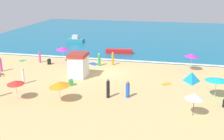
{
  "coord_description": "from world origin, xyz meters",
  "views": [
    {
      "loc": [
        7.44,
        -31.94,
        10.72
      ],
      "look_at": [
        0.54,
        -0.87,
        0.8
      ],
      "focal_mm": 44.71,
      "sensor_mm": 36.0,
      "label": 1
    }
  ],
  "objects_px": {
    "beach_tent": "(192,76)",
    "small_boat_0": "(75,40)",
    "beach_umbrella_4": "(59,84)",
    "beachgoer_6": "(1,65)",
    "beachgoer_7": "(99,60)",
    "beachgoer_3": "(79,61)",
    "beachgoer_8": "(23,76)",
    "beach_umbrella_2": "(63,48)",
    "beach_umbrella_3": "(15,82)",
    "small_boat_1": "(119,51)",
    "beach_umbrella_1": "(217,79)",
    "beachgoer_10": "(71,82)",
    "beach_umbrella_5": "(194,96)",
    "beachgoer_9": "(108,89)",
    "beachgoer_0": "(40,57)",
    "beachgoer_11": "(128,90)",
    "lifeguard_cabana": "(78,65)",
    "beach_umbrella_0": "(192,55)",
    "beachgoer_5": "(49,61)",
    "beachgoer_4": "(113,59)"
  },
  "relations": [
    {
      "from": "beachgoer_4",
      "to": "beachgoer_5",
      "type": "relative_size",
      "value": 1.94
    },
    {
      "from": "beachgoer_9",
      "to": "beachgoer_6",
      "type": "bearing_deg",
      "value": 160.71
    },
    {
      "from": "beach_umbrella_2",
      "to": "beach_umbrella_3",
      "type": "relative_size",
      "value": 1.33
    },
    {
      "from": "beachgoer_9",
      "to": "beachgoer_5",
      "type": "bearing_deg",
      "value": 137.74
    },
    {
      "from": "beach_umbrella_3",
      "to": "beachgoer_11",
      "type": "height_order",
      "value": "beach_umbrella_3"
    },
    {
      "from": "beach_umbrella_2",
      "to": "beach_umbrella_0",
      "type": "bearing_deg",
      "value": -1.54
    },
    {
      "from": "beachgoer_10",
      "to": "small_boat_1",
      "type": "xyz_separation_m",
      "value": [
        2.4,
        15.13,
        0.06
      ]
    },
    {
      "from": "beach_tent",
      "to": "beachgoer_7",
      "type": "height_order",
      "value": "beachgoer_7"
    },
    {
      "from": "beachgoer_8",
      "to": "small_boat_0",
      "type": "height_order",
      "value": "beachgoer_8"
    },
    {
      "from": "beachgoer_5",
      "to": "small_boat_0",
      "type": "distance_m",
      "value": 14.81
    },
    {
      "from": "beachgoer_3",
      "to": "beachgoer_11",
      "type": "relative_size",
      "value": 1.04
    },
    {
      "from": "beachgoer_7",
      "to": "small_boat_0",
      "type": "height_order",
      "value": "beachgoer_7"
    },
    {
      "from": "beach_umbrella_2",
      "to": "beachgoer_7",
      "type": "distance_m",
      "value": 5.72
    },
    {
      "from": "beachgoer_8",
      "to": "beach_umbrella_2",
      "type": "bearing_deg",
      "value": 85.09
    },
    {
      "from": "beach_umbrella_3",
      "to": "beachgoer_10",
      "type": "xyz_separation_m",
      "value": [
        3.72,
        4.77,
        -1.37
      ]
    },
    {
      "from": "beach_umbrella_3",
      "to": "small_boat_1",
      "type": "height_order",
      "value": "beach_umbrella_3"
    },
    {
      "from": "beach_umbrella_4",
      "to": "beachgoer_6",
      "type": "bearing_deg",
      "value": 146.58
    },
    {
      "from": "beach_umbrella_1",
      "to": "beachgoer_11",
      "type": "xyz_separation_m",
      "value": [
        -8.37,
        -1.84,
        -1.12
      ]
    },
    {
      "from": "beach_tent",
      "to": "beach_umbrella_1",
      "type": "bearing_deg",
      "value": -66.02
    },
    {
      "from": "beach_umbrella_4",
      "to": "beachgoer_7",
      "type": "xyz_separation_m",
      "value": [
        0.49,
        12.46,
        -0.96
      ]
    },
    {
      "from": "beach_umbrella_4",
      "to": "beachgoer_3",
      "type": "distance_m",
      "value": 11.36
    },
    {
      "from": "beach_umbrella_0",
      "to": "beach_umbrella_1",
      "type": "height_order",
      "value": "beach_umbrella_0"
    },
    {
      "from": "lifeguard_cabana",
      "to": "beachgoer_8",
      "type": "relative_size",
      "value": 1.58
    },
    {
      "from": "beachgoer_5",
      "to": "beachgoer_11",
      "type": "bearing_deg",
      "value": -36.31
    },
    {
      "from": "beach_umbrella_1",
      "to": "beachgoer_10",
      "type": "height_order",
      "value": "beach_umbrella_1"
    },
    {
      "from": "beachgoer_5",
      "to": "beach_tent",
      "type": "bearing_deg",
      "value": -8.57
    },
    {
      "from": "beach_umbrella_1",
      "to": "beachgoer_9",
      "type": "relative_size",
      "value": 1.37
    },
    {
      "from": "beachgoer_11",
      "to": "lifeguard_cabana",
      "type": "bearing_deg",
      "value": 144.21
    },
    {
      "from": "beachgoer_0",
      "to": "beachgoer_10",
      "type": "relative_size",
      "value": 1.82
    },
    {
      "from": "beach_umbrella_5",
      "to": "beachgoer_9",
      "type": "xyz_separation_m",
      "value": [
        -7.9,
        2.22,
        -0.85
      ]
    },
    {
      "from": "small_boat_0",
      "to": "beachgoer_8",
      "type": "bearing_deg",
      "value": -84.94
    },
    {
      "from": "beach_umbrella_5",
      "to": "beach_umbrella_3",
      "type": "bearing_deg",
      "value": -179.59
    },
    {
      "from": "beachgoer_9",
      "to": "beach_tent",
      "type": "bearing_deg",
      "value": 39.75
    },
    {
      "from": "beachgoer_0",
      "to": "beachgoer_11",
      "type": "relative_size",
      "value": 0.97
    },
    {
      "from": "beach_umbrella_4",
      "to": "beachgoer_3",
      "type": "xyz_separation_m",
      "value": [
        -1.99,
        11.14,
        -0.98
      ]
    },
    {
      "from": "beach_tent",
      "to": "small_boat_0",
      "type": "xyz_separation_m",
      "value": [
        -20.32,
        17.59,
        0.02
      ]
    },
    {
      "from": "beach_umbrella_5",
      "to": "beach_tent",
      "type": "height_order",
      "value": "beach_umbrella_5"
    },
    {
      "from": "beachgoer_4",
      "to": "beachgoer_10",
      "type": "xyz_separation_m",
      "value": [
        -2.75,
        -8.82,
        -0.5
      ]
    },
    {
      "from": "beach_tent",
      "to": "beachgoer_11",
      "type": "xyz_separation_m",
      "value": [
        -6.37,
        -6.35,
        0.24
      ]
    },
    {
      "from": "beachgoer_11",
      "to": "beach_umbrella_2",
      "type": "bearing_deg",
      "value": 135.74
    },
    {
      "from": "lifeguard_cabana",
      "to": "beachgoer_3",
      "type": "xyz_separation_m",
      "value": [
        -1.32,
        3.86,
        -0.7
      ]
    },
    {
      "from": "beachgoer_5",
      "to": "beachgoer_10",
      "type": "bearing_deg",
      "value": -50.86
    },
    {
      "from": "beach_umbrella_5",
      "to": "small_boat_1",
      "type": "xyz_separation_m",
      "value": [
        -10.26,
        19.78,
        -1.33
      ]
    },
    {
      "from": "beach_umbrella_2",
      "to": "beachgoer_10",
      "type": "distance_m",
      "value": 10.11
    },
    {
      "from": "beach_umbrella_4",
      "to": "beachgoer_9",
      "type": "distance_m",
      "value": 4.72
    },
    {
      "from": "beach_tent",
      "to": "beach_umbrella_0",
      "type": "bearing_deg",
      "value": 89.05
    },
    {
      "from": "beach_umbrella_1",
      "to": "beachgoer_6",
      "type": "distance_m",
      "value": 25.65
    },
    {
      "from": "beachgoer_8",
      "to": "beachgoer_10",
      "type": "height_order",
      "value": "beachgoer_8"
    },
    {
      "from": "beachgoer_8",
      "to": "beachgoer_11",
      "type": "xyz_separation_m",
      "value": [
        11.95,
        -1.3,
        -0.12
      ]
    },
    {
      "from": "beach_umbrella_0",
      "to": "beachgoer_4",
      "type": "xyz_separation_m",
      "value": [
        -10.3,
        0.39,
        -1.17
      ]
    }
  ]
}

